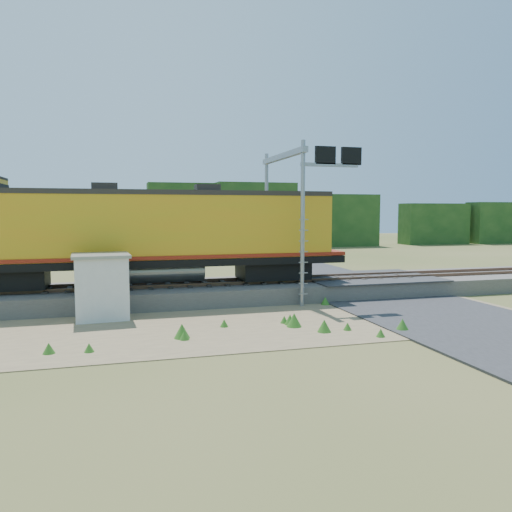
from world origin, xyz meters
name	(u,v)px	position (x,y,z in m)	size (l,w,h in m)	color
ground	(279,324)	(0.00, 0.00, 0.00)	(140.00, 140.00, 0.00)	#475123
ballast	(241,290)	(0.00, 6.00, 0.40)	(70.00, 5.00, 0.80)	slate
rails	(241,281)	(0.00, 6.00, 0.88)	(70.00, 1.54, 0.16)	brown
dirt_shoulder	(226,324)	(-2.00, 0.50, 0.01)	(26.00, 8.00, 0.03)	#8C7754
road	(425,309)	(7.00, 0.74, 0.09)	(7.00, 66.00, 0.86)	#38383A
tree_line_north	(171,223)	(0.00, 38.00, 3.07)	(130.00, 3.00, 6.50)	#183B15
weed_clumps	(188,330)	(-3.50, 0.10, 0.00)	(15.00, 6.20, 0.56)	#30691E
locomotive	(142,232)	(-4.81, 6.00, 3.38)	(19.00, 2.90, 4.90)	black
shed	(101,286)	(-6.61, 3.00, 1.34)	(2.36, 2.36, 2.64)	silver
signal_gantry	(295,186)	(2.56, 5.32, 5.62)	(2.99, 6.20, 7.54)	gray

